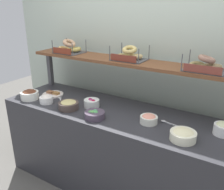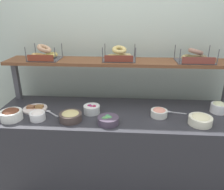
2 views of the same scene
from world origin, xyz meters
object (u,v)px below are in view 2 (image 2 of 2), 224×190
Objects in this scene: bowl_chocolate_spread at (11,114)px; bowl_scallion_spread at (219,107)px; bowl_lox_spread at (159,112)px; bagel_basket_sesame at (45,55)px; bowl_veggie_mix at (108,120)px; serving_spoon_near_plate at (173,112)px; bowl_potato_salad at (200,120)px; bowl_hummus at (71,116)px; bagel_basket_plain at (119,55)px; serving_plate_white at (35,108)px; bowl_cream_cheese at (37,115)px; serving_spoon_by_edge at (51,112)px; bowl_beet_salad at (92,109)px; bagel_basket_everything at (195,57)px.

bowl_chocolate_spread is 1.32× the size of bowl_scallion_spread.
bowl_lox_spread is 1.23m from bagel_basket_sesame.
serving_spoon_near_plate is at bearing 22.06° from bowl_veggie_mix.
bowl_potato_salad is 1.08× the size of bowl_veggie_mix.
bowl_chocolate_spread is 1.61m from bowl_potato_salad.
bowl_hummus is at bearing -52.44° from bagel_basket_sesame.
bowl_veggie_mix is 0.67m from bagel_basket_plain.
bagel_basket_sesame reaches higher than serving_plate_white.
bowl_cream_cheese is at bearing -178.50° from bowl_hummus.
bowl_chocolate_spread reaches higher than serving_spoon_by_edge.
bowl_potato_salad is at bearing 3.06° from bowl_veggie_mix.
bowl_hummus is 0.93m from serving_spoon_near_plate.
bowl_cream_cheese is at bearing -145.60° from bagel_basket_plain.
bagel_basket_plain is (0.91, 0.48, 0.43)m from bowl_chocolate_spread.
bowl_beet_salad is 0.58m from bagel_basket_plain.
bowl_hummus is (-0.16, -0.15, 0.00)m from bowl_beet_salad.
bowl_hummus is 1.35m from bowl_scallion_spread.
bagel_basket_everything is (0.01, 0.42, 0.43)m from bowl_potato_salad.
bagel_basket_sesame is (-0.05, 0.44, 0.44)m from bowl_cream_cheese.
bowl_scallion_spread is (1.62, 0.26, 0.01)m from bowl_cream_cheese.
bagel_basket_sesame reaches higher than bowl_lox_spread.
serving_plate_white reaches higher than serving_spoon_by_edge.
serving_spoon_near_plate is at bearing 133.48° from bowl_potato_salad.
bowl_chocolate_spread is 1.73m from bagel_basket_everything.
bagel_basket_everything is (1.44, -0.00, -0.00)m from bagel_basket_sesame.
bowl_chocolate_spread is at bearing -165.73° from bowl_beet_salad.
bowl_chocolate_spread is 1.26× the size of serving_spoon_by_edge.
bowl_lox_spread reaches higher than serving_spoon_by_edge.
bagel_basket_everything reaches higher than bowl_chocolate_spread.
bowl_lox_spread is 0.63m from bagel_basket_everything.
serving_spoon_by_edge is at bearing -175.38° from bowl_beet_salad.
bagel_basket_sesame is (-0.49, 0.28, 0.44)m from bowl_beet_salad.
serving_plate_white is at bearing 117.81° from bowl_cream_cheese.
bowl_potato_salad is at bearing -6.98° from serving_plate_white.
bowl_potato_salad is 1.55m from bagel_basket_sesame.
bowl_lox_spread is 0.82× the size of serving_spoon_near_plate.
bowl_hummus is 1.04× the size of bowl_chocolate_spread.
bowl_cream_cheese is 0.23m from serving_plate_white.
bowl_beet_salad is 0.83× the size of serving_spoon_near_plate.
bowl_scallion_spread is at bearing 12.24° from bowl_lox_spread.
serving_spoon_near_plate is 1.35m from bagel_basket_sesame.
bagel_basket_plain is at bearing 147.10° from bowl_potato_salad.
bagel_basket_sesame is at bearing 144.68° from bowl_veggie_mix.
bowl_scallion_spread is 0.79× the size of bowl_veggie_mix.
bowl_hummus is 1.32× the size of bowl_lox_spread.
bagel_basket_plain reaches higher than serving_spoon_near_plate.
serving_spoon_near_plate is at bearing 10.00° from bowl_cream_cheese.
bowl_lox_spread is (-0.56, -0.12, -0.01)m from bowl_scallion_spread.
bagel_basket_everything is (1.32, 0.31, 0.47)m from serving_spoon_by_edge.
bagel_basket_plain and bagel_basket_everything have the same top height.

